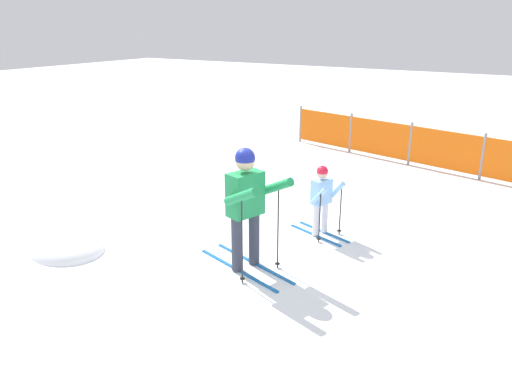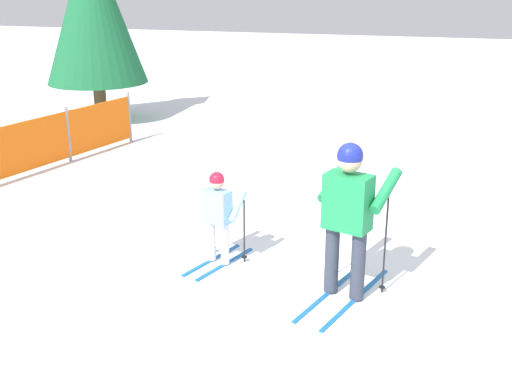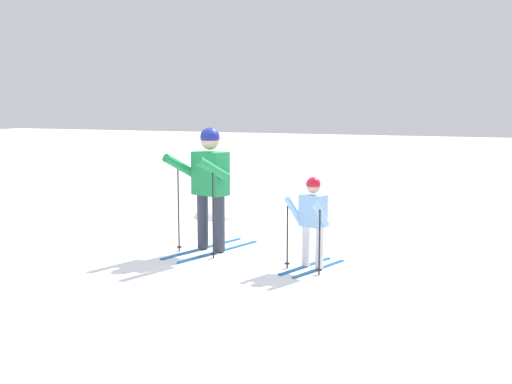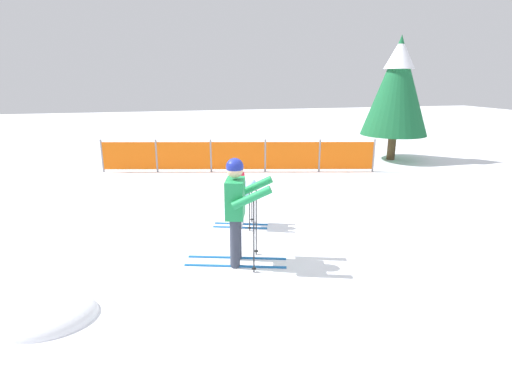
# 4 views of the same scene
# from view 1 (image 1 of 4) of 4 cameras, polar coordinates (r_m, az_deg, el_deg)

# --- Properties ---
(ground_plane) EXTENTS (60.00, 60.00, 0.00)m
(ground_plane) POSITION_cam_1_polar(r_m,az_deg,el_deg) (7.14, -1.14, -7.92)
(ground_plane) COLOR white
(skier_adult) EXTENTS (1.63, 0.90, 1.70)m
(skier_adult) POSITION_cam_1_polar(r_m,az_deg,el_deg) (6.56, -1.06, -0.74)
(skier_adult) COLOR #1966B2
(skier_adult) RESTS_ON ground_plane
(skier_child) EXTENTS (1.09, 0.61, 1.14)m
(skier_child) POSITION_cam_1_polar(r_m,az_deg,el_deg) (7.81, 7.56, -0.39)
(skier_child) COLOR #1966B2
(skier_child) RESTS_ON ground_plane
(safety_fence) EXTENTS (8.23, 2.02, 1.01)m
(safety_fence) POSITION_cam_1_polar(r_m,az_deg,el_deg) (11.93, 20.75, 4.53)
(safety_fence) COLOR gray
(safety_fence) RESTS_ON ground_plane
(snow_mound) EXTENTS (1.18, 1.00, 0.47)m
(snow_mound) POSITION_cam_1_polar(r_m,az_deg,el_deg) (7.96, -20.74, -6.27)
(snow_mound) COLOR white
(snow_mound) RESTS_ON ground_plane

